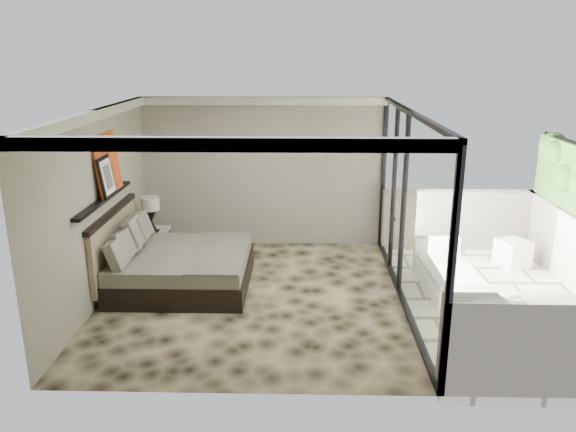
{
  "coord_description": "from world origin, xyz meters",
  "views": [
    {
      "loc": [
        0.73,
        -7.81,
        3.6
      ],
      "look_at": [
        0.52,
        0.4,
        1.17
      ],
      "focal_mm": 35.0,
      "sensor_mm": 36.0,
      "label": 1
    }
  ],
  "objects_px": {
    "bed": "(176,265)",
    "nightstand": "(153,242)",
    "table_lamp": "(150,209)",
    "ottoman": "(513,253)",
    "lounger": "(448,276)"
  },
  "relations": [
    {
      "from": "bed",
      "to": "nightstand",
      "type": "distance_m",
      "value": 1.46
    },
    {
      "from": "bed",
      "to": "lounger",
      "type": "height_order",
      "value": "bed"
    },
    {
      "from": "table_lamp",
      "to": "ottoman",
      "type": "relative_size",
      "value": 1.3
    },
    {
      "from": "nightstand",
      "to": "table_lamp",
      "type": "distance_m",
      "value": 0.63
    },
    {
      "from": "ottoman",
      "to": "lounger",
      "type": "height_order",
      "value": "lounger"
    },
    {
      "from": "nightstand",
      "to": "lounger",
      "type": "height_order",
      "value": "lounger"
    },
    {
      "from": "bed",
      "to": "lounger",
      "type": "relative_size",
      "value": 1.34
    },
    {
      "from": "nightstand",
      "to": "bed",
      "type": "bearing_deg",
      "value": -55.35
    },
    {
      "from": "lounger",
      "to": "table_lamp",
      "type": "bearing_deg",
      "value": 163.21
    },
    {
      "from": "table_lamp",
      "to": "ottoman",
      "type": "distance_m",
      "value": 6.37
    },
    {
      "from": "nightstand",
      "to": "ottoman",
      "type": "height_order",
      "value": "nightstand"
    },
    {
      "from": "bed",
      "to": "nightstand",
      "type": "height_order",
      "value": "bed"
    },
    {
      "from": "ottoman",
      "to": "lounger",
      "type": "bearing_deg",
      "value": -145.29
    },
    {
      "from": "table_lamp",
      "to": "nightstand",
      "type": "bearing_deg",
      "value": 102.74
    },
    {
      "from": "nightstand",
      "to": "table_lamp",
      "type": "height_order",
      "value": "table_lamp"
    }
  ]
}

